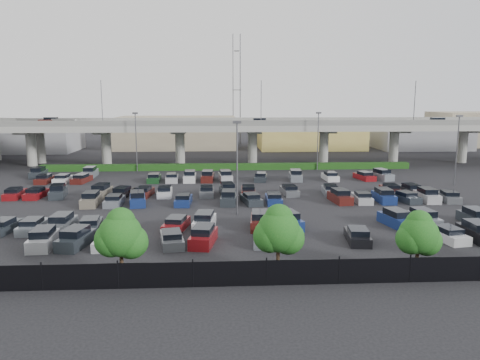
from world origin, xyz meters
name	(u,v)px	position (x,y,z in m)	size (l,w,h in m)	color
ground	(234,199)	(0.00, 0.00, 0.00)	(280.00, 280.00, 0.00)	black
overpass	(226,128)	(-0.22, 31.99, 6.97)	(150.00, 13.00, 15.80)	#989991
hedge	(228,167)	(0.00, 25.00, 0.55)	(66.00, 1.60, 1.10)	#1A4213
fence	(251,273)	(-0.05, -28.00, 0.90)	(70.00, 0.10, 2.00)	black
tree_row	(260,230)	(0.70, -26.53, 3.52)	(65.07, 3.66, 5.94)	#332316
parked_cars	(214,201)	(-2.57, -3.94, 0.64)	(63.02, 41.57, 1.67)	silver
light_poles	(201,149)	(-4.13, 2.00, 6.24)	(66.90, 48.38, 10.30)	#4A4A4F
distant_buildings	(271,134)	(12.38, 61.81, 3.74)	(138.00, 24.00, 9.00)	gray
comm_tower	(237,88)	(4.00, 74.00, 15.61)	(2.40, 2.40, 30.00)	#4A4A4F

